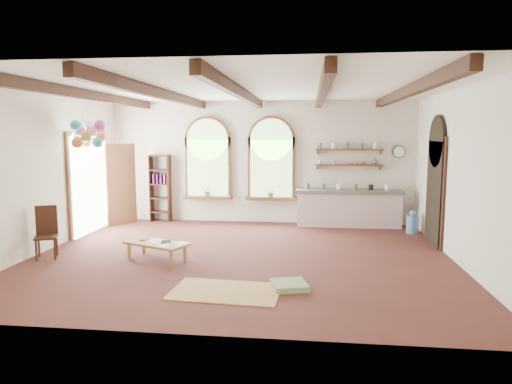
# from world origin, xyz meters

# --- Properties ---
(floor) EXTENTS (8.00, 8.00, 0.00)m
(floor) POSITION_xyz_m (0.00, 0.00, 0.00)
(floor) COLOR #522522
(floor) RESTS_ON ground
(ceiling_beams) EXTENTS (6.20, 6.80, 0.18)m
(ceiling_beams) POSITION_xyz_m (0.00, 0.00, 3.10)
(ceiling_beams) COLOR #3A1B12
(ceiling_beams) RESTS_ON ceiling
(window_left) EXTENTS (1.30, 0.28, 2.20)m
(window_left) POSITION_xyz_m (-1.40, 3.43, 1.63)
(window_left) COLOR brown
(window_left) RESTS_ON floor
(window_right) EXTENTS (1.30, 0.28, 2.20)m
(window_right) POSITION_xyz_m (0.30, 3.43, 1.63)
(window_right) COLOR brown
(window_right) RESTS_ON floor
(left_doorway) EXTENTS (0.10, 1.90, 2.50)m
(left_doorway) POSITION_xyz_m (-3.95, 1.80, 1.15)
(left_doorway) COLOR brown
(left_doorway) RESTS_ON floor
(right_doorway) EXTENTS (0.10, 1.30, 2.40)m
(right_doorway) POSITION_xyz_m (3.95, 1.50, 1.10)
(right_doorway) COLOR black
(right_doorway) RESTS_ON floor
(kitchen_counter) EXTENTS (2.68, 0.62, 0.94)m
(kitchen_counter) POSITION_xyz_m (2.30, 3.20, 0.48)
(kitchen_counter) COLOR beige
(kitchen_counter) RESTS_ON floor
(wall_shelf_lower) EXTENTS (1.70, 0.24, 0.04)m
(wall_shelf_lower) POSITION_xyz_m (2.30, 3.38, 1.55)
(wall_shelf_lower) COLOR brown
(wall_shelf_lower) RESTS_ON wall_back
(wall_shelf_upper) EXTENTS (1.70, 0.24, 0.04)m
(wall_shelf_upper) POSITION_xyz_m (2.30, 3.38, 1.95)
(wall_shelf_upper) COLOR brown
(wall_shelf_upper) RESTS_ON wall_back
(wall_clock) EXTENTS (0.32, 0.04, 0.32)m
(wall_clock) POSITION_xyz_m (3.55, 3.45, 1.90)
(wall_clock) COLOR black
(wall_clock) RESTS_ON wall_back
(bookshelf) EXTENTS (0.53, 0.32, 1.80)m
(bookshelf) POSITION_xyz_m (-2.70, 3.32, 0.90)
(bookshelf) COLOR #3A1B12
(bookshelf) RESTS_ON floor
(coffee_table) EXTENTS (1.32, 0.99, 0.34)m
(coffee_table) POSITION_xyz_m (-1.53, -0.45, 0.30)
(coffee_table) COLOR #A6794C
(coffee_table) RESTS_ON floor
(side_chair) EXTENTS (0.52, 0.52, 0.99)m
(side_chair) POSITION_xyz_m (-3.66, -0.55, 0.29)
(side_chair) COLOR #3A1B12
(side_chair) RESTS_ON floor
(floor_mat) EXTENTS (1.69, 1.11, 0.02)m
(floor_mat) POSITION_xyz_m (0.07, -2.00, 0.01)
(floor_mat) COLOR tan
(floor_mat) RESTS_ON floor
(floor_cushion) EXTENTS (0.64, 0.64, 0.09)m
(floor_cushion) POSITION_xyz_m (1.01, -1.73, 0.04)
(floor_cushion) COLOR gray
(floor_cushion) RESTS_ON floor
(water_jug_a) EXTENTS (0.28, 0.28, 0.55)m
(water_jug_a) POSITION_xyz_m (3.75, 2.50, 0.24)
(water_jug_a) COLOR #597FBE
(water_jug_a) RESTS_ON floor
(water_jug_b) EXTENTS (0.31, 0.31, 0.60)m
(water_jug_b) POSITION_xyz_m (3.30, 3.20, 0.26)
(water_jug_b) COLOR #597FBE
(water_jug_b) RESTS_ON floor
(balloon_cluster) EXTENTS (0.86, 0.86, 1.15)m
(balloon_cluster) POSITION_xyz_m (-3.40, 0.80, 2.35)
(balloon_cluster) COLOR white
(balloon_cluster) RESTS_ON floor
(table_book) EXTENTS (0.19, 0.25, 0.02)m
(table_book) POSITION_xyz_m (-1.91, -0.26, 0.35)
(table_book) COLOR olive
(table_book) RESTS_ON coffee_table
(tablet) EXTENTS (0.22, 0.28, 0.01)m
(tablet) POSITION_xyz_m (-1.36, -0.40, 0.35)
(tablet) COLOR black
(tablet) RESTS_ON coffee_table
(potted_plant_left) EXTENTS (0.27, 0.23, 0.30)m
(potted_plant_left) POSITION_xyz_m (-1.40, 3.32, 0.85)
(potted_plant_left) COLOR #598C4C
(potted_plant_left) RESTS_ON window_left
(potted_plant_right) EXTENTS (0.27, 0.23, 0.30)m
(potted_plant_right) POSITION_xyz_m (0.30, 3.32, 0.85)
(potted_plant_right) COLOR #598C4C
(potted_plant_right) RESTS_ON window_right
(shelf_cup_a) EXTENTS (0.12, 0.10, 0.10)m
(shelf_cup_a) POSITION_xyz_m (1.55, 3.38, 1.62)
(shelf_cup_a) COLOR white
(shelf_cup_a) RESTS_ON wall_shelf_lower
(shelf_cup_b) EXTENTS (0.10, 0.10, 0.09)m
(shelf_cup_b) POSITION_xyz_m (1.90, 3.38, 1.62)
(shelf_cup_b) COLOR beige
(shelf_cup_b) RESTS_ON wall_shelf_lower
(shelf_bowl_a) EXTENTS (0.22, 0.22, 0.05)m
(shelf_bowl_a) POSITION_xyz_m (2.25, 3.38, 1.60)
(shelf_bowl_a) COLOR beige
(shelf_bowl_a) RESTS_ON wall_shelf_lower
(shelf_bowl_b) EXTENTS (0.20, 0.20, 0.06)m
(shelf_bowl_b) POSITION_xyz_m (2.60, 3.38, 1.60)
(shelf_bowl_b) COLOR #8C664C
(shelf_bowl_b) RESTS_ON wall_shelf_lower
(shelf_vase) EXTENTS (0.18, 0.18, 0.19)m
(shelf_vase) POSITION_xyz_m (2.95, 3.38, 1.67)
(shelf_vase) COLOR slate
(shelf_vase) RESTS_ON wall_shelf_lower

